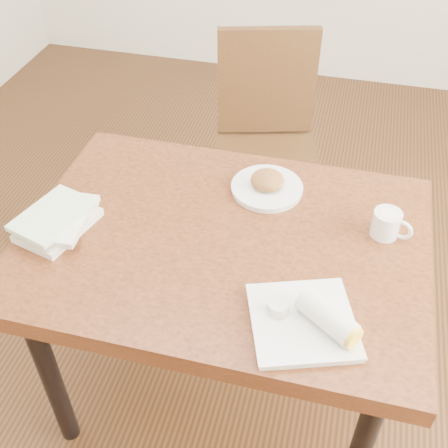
% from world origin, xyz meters
% --- Properties ---
extents(ground, '(4.00, 5.00, 0.01)m').
position_xyz_m(ground, '(0.00, 0.00, -0.01)').
color(ground, '#472814').
rests_on(ground, ground).
extents(table, '(1.13, 0.82, 0.75)m').
position_xyz_m(table, '(0.00, 0.00, 0.66)').
color(table, brown).
rests_on(table, ground).
extents(chair_far, '(0.52, 0.52, 0.95)m').
position_xyz_m(chair_far, '(-0.03, 0.85, 0.55)').
color(chair_far, '#422A13').
rests_on(chair_far, ground).
extents(plate_scone, '(0.22, 0.22, 0.07)m').
position_xyz_m(plate_scone, '(0.08, 0.23, 0.77)').
color(plate_scone, white).
rests_on(plate_scone, table).
extents(coffee_mug, '(0.11, 0.08, 0.08)m').
position_xyz_m(coffee_mug, '(0.44, 0.12, 0.79)').
color(coffee_mug, white).
rests_on(coffee_mug, table).
extents(plate_burrito, '(0.31, 0.31, 0.08)m').
position_xyz_m(plate_burrito, '(0.27, -0.25, 0.78)').
color(plate_burrito, white).
rests_on(plate_burrito, table).
extents(book_stack, '(0.21, 0.25, 0.06)m').
position_xyz_m(book_stack, '(-0.46, -0.08, 0.78)').
color(book_stack, white).
rests_on(book_stack, table).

